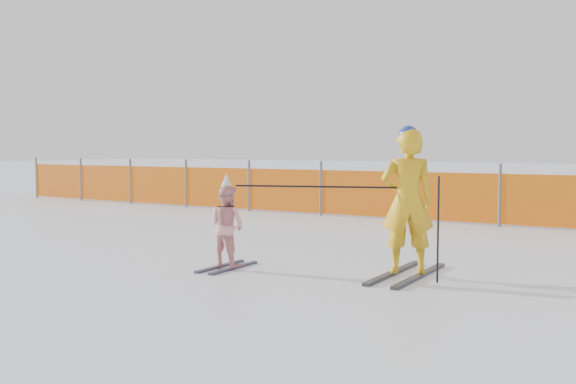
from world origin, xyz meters
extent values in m
plane|color=white|center=(0.00, 0.00, 0.00)|extent=(120.00, 120.00, 0.00)
cube|color=black|center=(1.27, 0.93, 0.02)|extent=(0.09, 1.68, 0.04)
cube|color=black|center=(1.61, 0.93, 0.02)|extent=(0.09, 1.68, 0.04)
imported|color=#F1B014|center=(1.44, 0.93, 0.91)|extent=(0.76, 0.67, 1.75)
sphere|color=navy|center=(1.44, 0.93, 1.72)|extent=(0.23, 0.23, 0.23)
cube|color=black|center=(-0.85, 0.18, 0.01)|extent=(0.09, 0.99, 0.03)
cube|color=black|center=(-0.63, 0.18, 0.01)|extent=(0.09, 0.99, 0.03)
imported|color=pink|center=(-0.74, 0.18, 0.55)|extent=(0.53, 0.43, 1.05)
cone|color=silver|center=(-0.74, 0.18, 1.11)|extent=(0.19, 0.19, 0.24)
cylinder|color=black|center=(1.89, 0.73, 0.62)|extent=(0.02, 0.02, 1.24)
cylinder|color=black|center=(0.35, 0.55, 1.08)|extent=(1.94, 0.68, 0.02)
cylinder|color=#595960|center=(-12.74, 6.49, 0.62)|extent=(0.06, 0.06, 1.25)
cylinder|color=#595960|center=(-10.74, 6.49, 0.62)|extent=(0.06, 0.06, 1.25)
cylinder|color=#595960|center=(-8.74, 6.49, 0.62)|extent=(0.06, 0.06, 1.25)
cylinder|color=#595960|center=(-6.74, 6.49, 0.62)|extent=(0.06, 0.06, 1.25)
cylinder|color=#595960|center=(-4.74, 6.49, 0.62)|extent=(0.06, 0.06, 1.25)
cylinder|color=#595960|center=(-2.74, 6.49, 0.62)|extent=(0.06, 0.06, 1.25)
cylinder|color=#595960|center=(-0.74, 6.49, 0.62)|extent=(0.06, 0.06, 1.25)
cylinder|color=#595960|center=(1.26, 6.49, 0.62)|extent=(0.06, 0.06, 1.25)
cube|color=orange|center=(-4.23, 6.49, 0.55)|extent=(17.02, 0.03, 1.00)
camera|label=1|loc=(4.20, -6.45, 1.57)|focal=40.00mm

